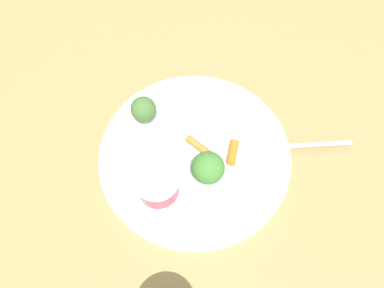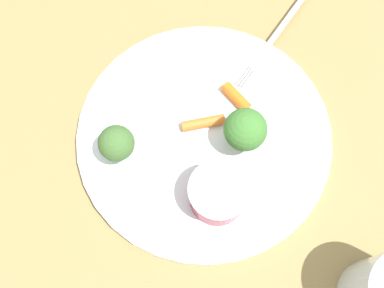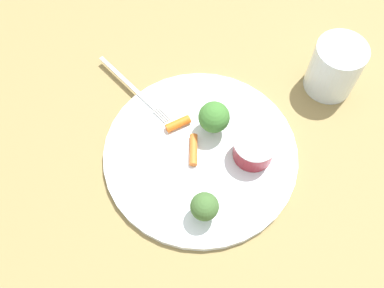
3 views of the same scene
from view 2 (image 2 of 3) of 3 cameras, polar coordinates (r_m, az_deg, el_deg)
ground_plane at (r=0.52m, az=1.51°, el=0.84°), size 2.40×2.40×0.00m
plate at (r=0.51m, az=1.52°, el=1.09°), size 0.29×0.29×0.01m
sauce_cup at (r=0.47m, az=3.28°, el=-6.32°), size 0.06×0.06×0.04m
broccoli_floret_0 at (r=0.47m, az=6.74°, el=1.78°), size 0.05×0.05×0.06m
broccoli_floret_1 at (r=0.48m, az=-9.50°, el=0.05°), size 0.04×0.04×0.05m
carrot_stick_0 at (r=0.51m, az=1.42°, el=2.69°), size 0.05×0.03×0.01m
carrot_stick_1 at (r=0.52m, az=5.57°, el=5.94°), size 0.02×0.04×0.01m
fork at (r=0.58m, az=10.26°, el=13.00°), size 0.16×0.06×0.00m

